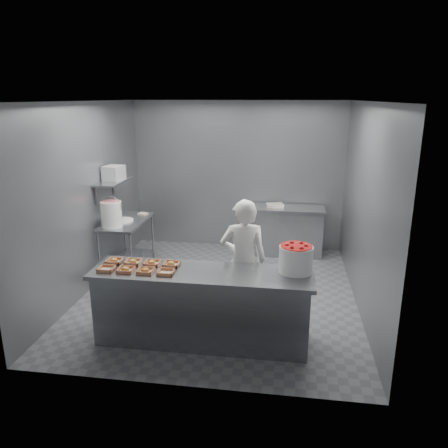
{
  "coord_description": "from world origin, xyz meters",
  "views": [
    {
      "loc": [
        0.95,
        -5.98,
        2.86
      ],
      "look_at": [
        0.09,
        -0.2,
        1.15
      ],
      "focal_mm": 35.0,
      "sensor_mm": 36.0,
      "label": 1
    }
  ],
  "objects_px": {
    "service_counter": "(202,306)",
    "back_counter": "(283,230)",
    "prep_table": "(127,238)",
    "tray_3": "(166,272)",
    "tray_2": "(146,271)",
    "tray_7": "(171,264)",
    "worker": "(243,261)",
    "glaze_bucket": "(111,214)",
    "appliance": "(114,173)",
    "tray_4": "(114,261)",
    "tray_0": "(106,269)",
    "tray_1": "(126,270)",
    "tray_5": "(133,262)",
    "strawberry_tub": "(296,258)",
    "tray_6": "(152,263)"
  },
  "relations": [
    {
      "from": "tray_2",
      "to": "tray_5",
      "type": "height_order",
      "value": "same"
    },
    {
      "from": "glaze_bucket",
      "to": "tray_2",
      "type": "bearing_deg",
      "value": -57.23
    },
    {
      "from": "tray_2",
      "to": "tray_1",
      "type": "bearing_deg",
      "value": 180.0
    },
    {
      "from": "service_counter",
      "to": "tray_3",
      "type": "distance_m",
      "value": 0.62
    },
    {
      "from": "tray_3",
      "to": "strawberry_tub",
      "type": "height_order",
      "value": "strawberry_tub"
    },
    {
      "from": "tray_3",
      "to": "appliance",
      "type": "relative_size",
      "value": 0.61
    },
    {
      "from": "back_counter",
      "to": "strawberry_tub",
      "type": "height_order",
      "value": "strawberry_tub"
    },
    {
      "from": "tray_1",
      "to": "tray_6",
      "type": "relative_size",
      "value": 1.0
    },
    {
      "from": "glaze_bucket",
      "to": "tray_4",
      "type": "bearing_deg",
      "value": -66.92
    },
    {
      "from": "back_counter",
      "to": "worker",
      "type": "xyz_separation_m",
      "value": [
        -0.47,
        -2.65,
        0.37
      ]
    },
    {
      "from": "tray_7",
      "to": "worker",
      "type": "relative_size",
      "value": 0.11
    },
    {
      "from": "service_counter",
      "to": "back_counter",
      "type": "relative_size",
      "value": 1.73
    },
    {
      "from": "appliance",
      "to": "strawberry_tub",
      "type": "bearing_deg",
      "value": -22.68
    },
    {
      "from": "back_counter",
      "to": "tray_2",
      "type": "relative_size",
      "value": 8.01
    },
    {
      "from": "back_counter",
      "to": "tray_3",
      "type": "xyz_separation_m",
      "value": [
        -1.29,
        -3.38,
        0.47
      ]
    },
    {
      "from": "prep_table",
      "to": "tray_4",
      "type": "height_order",
      "value": "tray_4"
    },
    {
      "from": "tray_1",
      "to": "back_counter",
      "type": "bearing_deg",
      "value": 62.25
    },
    {
      "from": "tray_3",
      "to": "tray_7",
      "type": "bearing_deg",
      "value": 90.69
    },
    {
      "from": "tray_0",
      "to": "tray_7",
      "type": "bearing_deg",
      "value": 19.27
    },
    {
      "from": "tray_0",
      "to": "strawberry_tub",
      "type": "relative_size",
      "value": 0.48
    },
    {
      "from": "tray_4",
      "to": "tray_7",
      "type": "xyz_separation_m",
      "value": [
        0.72,
        0.0,
        0.0
      ]
    },
    {
      "from": "service_counter",
      "to": "worker",
      "type": "xyz_separation_m",
      "value": [
        0.43,
        0.6,
        0.37
      ]
    },
    {
      "from": "tray_4",
      "to": "worker",
      "type": "height_order",
      "value": "worker"
    },
    {
      "from": "appliance",
      "to": "tray_7",
      "type": "bearing_deg",
      "value": -42.92
    },
    {
      "from": "tray_3",
      "to": "tray_7",
      "type": "distance_m",
      "value": 0.25
    },
    {
      "from": "tray_0",
      "to": "back_counter",
      "type": "bearing_deg",
      "value": 59.19
    },
    {
      "from": "tray_4",
      "to": "back_counter",
      "type": "bearing_deg",
      "value": 57.17
    },
    {
      "from": "tray_3",
      "to": "appliance",
      "type": "distance_m",
      "value": 2.66
    },
    {
      "from": "tray_2",
      "to": "tray_4",
      "type": "height_order",
      "value": "same"
    },
    {
      "from": "service_counter",
      "to": "appliance",
      "type": "relative_size",
      "value": 8.46
    },
    {
      "from": "back_counter",
      "to": "appliance",
      "type": "xyz_separation_m",
      "value": [
        -2.72,
        -1.26,
        1.23
      ]
    },
    {
      "from": "prep_table",
      "to": "glaze_bucket",
      "type": "height_order",
      "value": "glaze_bucket"
    },
    {
      "from": "tray_1",
      "to": "strawberry_tub",
      "type": "distance_m",
      "value": 1.98
    },
    {
      "from": "tray_1",
      "to": "tray_7",
      "type": "relative_size",
      "value": 1.0
    },
    {
      "from": "tray_4",
      "to": "strawberry_tub",
      "type": "relative_size",
      "value": 0.48
    },
    {
      "from": "strawberry_tub",
      "to": "service_counter",
      "type": "bearing_deg",
      "value": -172.09
    },
    {
      "from": "tray_7",
      "to": "tray_3",
      "type": "bearing_deg",
      "value": -89.31
    },
    {
      "from": "prep_table",
      "to": "strawberry_tub",
      "type": "distance_m",
      "value": 3.3
    },
    {
      "from": "back_counter",
      "to": "tray_5",
      "type": "height_order",
      "value": "tray_5"
    },
    {
      "from": "tray_7",
      "to": "tray_4",
      "type": "bearing_deg",
      "value": 180.0
    },
    {
      "from": "service_counter",
      "to": "back_counter",
      "type": "xyz_separation_m",
      "value": [
        0.9,
        3.25,
        -0.0
      ]
    },
    {
      "from": "tray_2",
      "to": "tray_7",
      "type": "height_order",
      "value": "same"
    },
    {
      "from": "tray_1",
      "to": "tray_5",
      "type": "height_order",
      "value": "same"
    },
    {
      "from": "service_counter",
      "to": "tray_1",
      "type": "distance_m",
      "value": 1.0
    },
    {
      "from": "tray_2",
      "to": "appliance",
      "type": "bearing_deg",
      "value": 119.28
    },
    {
      "from": "prep_table",
      "to": "tray_3",
      "type": "bearing_deg",
      "value": -58.8
    },
    {
      "from": "back_counter",
      "to": "glaze_bucket",
      "type": "height_order",
      "value": "glaze_bucket"
    },
    {
      "from": "tray_1",
      "to": "tray_7",
      "type": "bearing_deg",
      "value": 27.57
    },
    {
      "from": "worker",
      "to": "glaze_bucket",
      "type": "distance_m",
      "value": 2.4
    },
    {
      "from": "appliance",
      "to": "tray_2",
      "type": "bearing_deg",
      "value": -51.06
    }
  ]
}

